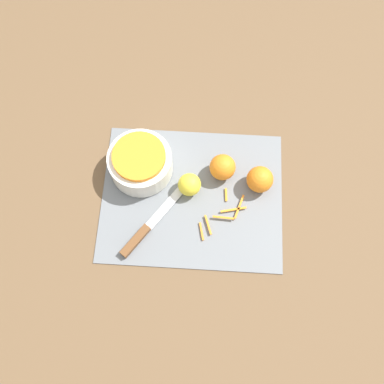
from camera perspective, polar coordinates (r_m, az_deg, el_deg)
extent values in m
plane|color=brown|center=(1.18, 0.00, -0.63)|extent=(4.00, 4.00, 0.00)
cube|color=slate|center=(1.17, 0.00, -0.57)|extent=(0.47, 0.38, 0.01)
cylinder|color=silver|center=(1.17, -6.55, 3.64)|extent=(0.17, 0.17, 0.07)
cylinder|color=orange|center=(1.14, -6.76, 4.47)|extent=(0.14, 0.14, 0.02)
cube|color=brown|center=(1.13, -7.20, -6.17)|extent=(0.07, 0.09, 0.02)
cube|color=silver|center=(1.16, -3.06, -1.60)|extent=(0.11, 0.14, 0.00)
sphere|color=orange|center=(1.17, 3.90, 3.16)|extent=(0.07, 0.07, 0.07)
sphere|color=orange|center=(1.16, 8.61, 1.59)|extent=(0.07, 0.07, 0.07)
sphere|color=yellow|center=(1.15, -0.32, 0.94)|extent=(0.06, 0.06, 0.06)
cube|color=orange|center=(1.14, 1.22, -5.01)|extent=(0.02, 0.05, 0.00)
cube|color=orange|center=(1.17, 4.35, -0.34)|extent=(0.01, 0.04, 0.00)
cube|color=orange|center=(1.14, 2.06, -4.19)|extent=(0.02, 0.05, 0.00)
cube|color=orange|center=(1.15, 3.99, -3.26)|extent=(0.05, 0.01, 0.00)
cube|color=orange|center=(1.16, 5.30, -2.23)|extent=(0.07, 0.02, 0.00)
cube|color=orange|center=(1.16, 6.03, -1.86)|extent=(0.03, 0.07, 0.00)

